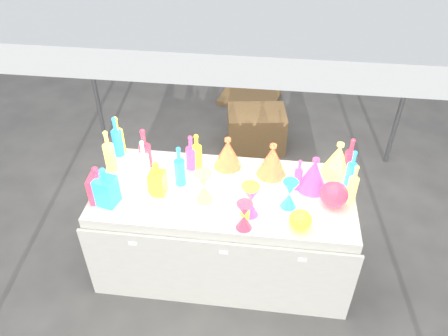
# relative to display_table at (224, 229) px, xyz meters

# --- Properties ---
(ground) EXTENTS (80.00, 80.00, 0.00)m
(ground) POSITION_rel_display_table_xyz_m (-0.00, 0.01, -0.37)
(ground) COLOR slate
(ground) RESTS_ON ground
(display_table) EXTENTS (1.84, 0.83, 0.75)m
(display_table) POSITION_rel_display_table_xyz_m (0.00, 0.00, 0.00)
(display_table) COLOR silver
(display_table) RESTS_ON ground
(cardboard_box_closed) EXTENTS (0.65, 0.51, 0.43)m
(cardboard_box_closed) POSITION_rel_display_table_xyz_m (0.14, 1.61, -0.16)
(cardboard_box_closed) COLOR olive
(cardboard_box_closed) RESTS_ON ground
(cardboard_box_flat) EXTENTS (0.79, 0.63, 0.06)m
(cardboard_box_flat) POSITION_rel_display_table_xyz_m (0.00, 2.61, -0.34)
(cardboard_box_flat) COLOR olive
(cardboard_box_flat) RESTS_ON ground
(bottle_0) EXTENTS (0.11, 0.11, 0.32)m
(bottle_0) POSITION_rel_display_table_xyz_m (-0.85, 0.35, 0.54)
(bottle_0) COLOR #CB4513
(bottle_0) RESTS_ON display_table
(bottle_1) EXTENTS (0.10, 0.10, 0.33)m
(bottle_1) POSITION_rel_display_table_xyz_m (-0.85, 0.33, 0.54)
(bottle_1) COLOR green
(bottle_1) RESTS_ON display_table
(bottle_2) EXTENTS (0.10, 0.10, 0.38)m
(bottle_2) POSITION_rel_display_table_xyz_m (-0.57, 0.13, 0.57)
(bottle_2) COLOR #D14A16
(bottle_2) RESTS_ON display_table
(bottle_3) EXTENTS (0.07, 0.07, 0.29)m
(bottle_3) POSITION_rel_display_table_xyz_m (-0.27, 0.23, 0.52)
(bottle_3) COLOR blue
(bottle_3) RESTS_ON display_table
(bottle_4) EXTENTS (0.10, 0.10, 0.34)m
(bottle_4) POSITION_rel_display_table_xyz_m (-0.85, 0.15, 0.54)
(bottle_4) COLOR #15877E
(bottle_4) RESTS_ON display_table
(bottle_5) EXTENTS (0.09, 0.09, 0.33)m
(bottle_5) POSITION_rel_display_table_xyz_m (-0.57, 0.07, 0.54)
(bottle_5) COLOR #D82B9B
(bottle_5) RESTS_ON display_table
(bottle_6) EXTENTS (0.09, 0.09, 0.29)m
(bottle_6) POSITION_rel_display_table_xyz_m (-0.23, 0.25, 0.52)
(bottle_6) COLOR #CB4513
(bottle_6) RESTS_ON display_table
(bottle_7) EXTENTS (0.09, 0.09, 0.32)m
(bottle_7) POSITION_rel_display_table_xyz_m (-0.31, 0.05, 0.53)
(bottle_7) COLOR green
(bottle_7) RESTS_ON display_table
(decanter_0) EXTENTS (0.11, 0.11, 0.26)m
(decanter_0) POSITION_rel_display_table_xyz_m (-0.45, -0.07, 0.51)
(decanter_0) COLOR #CB4513
(decanter_0) RESTS_ON display_table
(decanter_1) EXTENTS (0.12, 0.12, 0.29)m
(decanter_1) POSITION_rel_display_table_xyz_m (-0.81, -0.19, 0.52)
(decanter_1) COLOR #D14A16
(decanter_1) RESTS_ON display_table
(decanter_2) EXTENTS (0.15, 0.15, 0.30)m
(decanter_2) POSITION_rel_display_table_xyz_m (-0.75, -0.21, 0.52)
(decanter_2) COLOR green
(decanter_2) RESTS_ON display_table
(hourglass_0) EXTENTS (0.12, 0.12, 0.21)m
(hourglass_0) POSITION_rel_display_table_xyz_m (0.17, -0.33, 0.48)
(hourglass_0) COLOR #D14A16
(hourglass_0) RESTS_ON display_table
(hourglass_1) EXTENTS (0.15, 0.15, 0.22)m
(hourglass_1) POSITION_rel_display_table_xyz_m (0.20, -0.20, 0.49)
(hourglass_1) COLOR blue
(hourglass_1) RESTS_ON display_table
(hourglass_2) EXTENTS (0.16, 0.16, 0.23)m
(hourglass_2) POSITION_rel_display_table_xyz_m (-0.12, -0.10, 0.49)
(hourglass_2) COLOR #15877E
(hourglass_2) RESTS_ON display_table
(hourglass_3) EXTENTS (0.12, 0.12, 0.24)m
(hourglass_3) POSITION_rel_display_table_xyz_m (-0.54, -0.14, 0.50)
(hourglass_3) COLOR #D82B9B
(hourglass_3) RESTS_ON display_table
(hourglass_4) EXTENTS (0.14, 0.14, 0.24)m
(hourglass_4) POSITION_rel_display_table_xyz_m (0.19, -0.19, 0.49)
(hourglass_4) COLOR #CB4513
(hourglass_4) RESTS_ON display_table
(hourglass_5) EXTENTS (0.14, 0.14, 0.21)m
(hourglass_5) POSITION_rel_display_table_xyz_m (0.44, -0.09, 0.48)
(hourglass_5) COLOR green
(hourglass_5) RESTS_ON display_table
(globe_0) EXTENTS (0.19, 0.19, 0.12)m
(globe_0) POSITION_rel_display_table_xyz_m (0.52, -0.28, 0.43)
(globe_0) COLOR #CB4513
(globe_0) RESTS_ON display_table
(globe_2) EXTENTS (0.22, 0.22, 0.15)m
(globe_2) POSITION_rel_display_table_xyz_m (0.74, -0.04, 0.45)
(globe_2) COLOR #D14A16
(globe_2) RESTS_ON display_table
(lampshade_0) EXTENTS (0.26, 0.26, 0.24)m
(lampshade_0) POSITION_rel_display_table_xyz_m (-0.01, 0.29, 0.50)
(lampshade_0) COLOR yellow
(lampshade_0) RESTS_ON display_table
(lampshade_1) EXTENTS (0.24, 0.24, 0.26)m
(lampshade_1) POSITION_rel_display_table_xyz_m (0.32, 0.23, 0.51)
(lampshade_1) COLOR yellow
(lampshade_1) RESTS_ON display_table
(lampshade_2) EXTENTS (0.25, 0.25, 0.25)m
(lampshade_2) POSITION_rel_display_table_xyz_m (0.61, 0.12, 0.50)
(lampshade_2) COLOR blue
(lampshade_2) RESTS_ON display_table
(lampshade_3) EXTENTS (0.26, 0.26, 0.27)m
(lampshade_3) POSITION_rel_display_table_xyz_m (0.78, 0.29, 0.51)
(lampshade_3) COLOR #15877E
(lampshade_3) RESTS_ON display_table
(bottle_8) EXTENTS (0.08, 0.08, 0.31)m
(bottle_8) POSITION_rel_display_table_xyz_m (0.86, 0.15, 0.53)
(bottle_8) COLOR green
(bottle_8) RESTS_ON display_table
(bottle_9) EXTENTS (0.09, 0.09, 0.32)m
(bottle_9) POSITION_rel_display_table_xyz_m (0.86, 0.29, 0.53)
(bottle_9) COLOR #D14A16
(bottle_9) RESTS_ON display_table
(bottle_10) EXTENTS (0.06, 0.06, 0.24)m
(bottle_10) POSITION_rel_display_table_xyz_m (0.50, 0.10, 0.50)
(bottle_10) COLOR blue
(bottle_10) RESTS_ON display_table
(bottle_11) EXTENTS (0.09, 0.09, 0.30)m
(bottle_11) POSITION_rel_display_table_xyz_m (0.86, 0.02, 0.52)
(bottle_11) COLOR #15877E
(bottle_11) RESTS_ON display_table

